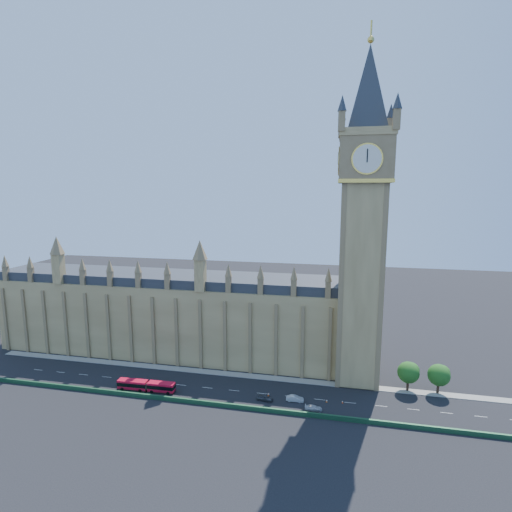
% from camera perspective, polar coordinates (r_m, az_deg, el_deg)
% --- Properties ---
extents(ground, '(400.00, 400.00, 0.00)m').
position_cam_1_polar(ground, '(120.35, -5.07, -18.41)').
color(ground, black).
rests_on(ground, ground).
extents(palace_westminster, '(120.00, 20.00, 28.00)m').
position_cam_1_polar(palace_westminster, '(142.40, -12.30, -8.06)').
color(palace_westminster, olive).
rests_on(palace_westminster, ground).
extents(elizabeth_tower, '(20.59, 20.59, 105.00)m').
position_cam_1_polar(elizabeth_tower, '(115.80, 15.16, 8.33)').
color(elizabeth_tower, olive).
rests_on(elizabeth_tower, ground).
extents(bridge_parapet, '(160.00, 0.60, 1.20)m').
position_cam_1_polar(bridge_parapet, '(112.56, -6.49, -20.20)').
color(bridge_parapet, '#1E4C2D').
rests_on(bridge_parapet, ground).
extents(kerb_north, '(160.00, 3.00, 0.16)m').
position_cam_1_polar(kerb_north, '(128.44, -3.79, -16.47)').
color(kerb_north, gray).
rests_on(kerb_north, ground).
extents(tree_east_near, '(6.00, 6.00, 8.50)m').
position_cam_1_polar(tree_east_near, '(124.34, 21.05, -15.19)').
color(tree_east_near, '#382619').
rests_on(tree_east_near, ground).
extents(tree_east_far, '(6.00, 6.00, 8.50)m').
position_cam_1_polar(tree_east_far, '(125.91, 24.77, -15.13)').
color(tree_east_far, '#382619').
rests_on(tree_east_far, ground).
extents(red_bus, '(16.73, 3.11, 2.83)m').
position_cam_1_polar(red_bus, '(122.44, -15.42, -17.44)').
color(red_bus, red).
rests_on(red_bus, ground).
extents(car_grey, '(4.51, 2.28, 1.47)m').
position_cam_1_polar(car_grey, '(114.12, 1.28, -19.62)').
color(car_grey, '#3D3F45').
rests_on(car_grey, ground).
extents(car_silver, '(4.70, 1.69, 1.54)m').
position_cam_1_polar(car_silver, '(114.22, 5.58, -19.61)').
color(car_silver, '#B3B6BB').
rests_on(car_silver, ground).
extents(car_white, '(4.50, 2.02, 1.28)m').
position_cam_1_polar(car_white, '(110.94, 8.21, -20.69)').
color(car_white, silver).
rests_on(car_white, ground).
extents(cone_a, '(0.61, 0.61, 0.77)m').
position_cam_1_polar(cone_a, '(116.47, 1.78, -19.18)').
color(cone_a, black).
rests_on(cone_a, ground).
extents(cone_b, '(0.55, 0.55, 0.71)m').
position_cam_1_polar(cone_b, '(115.10, 10.06, -19.72)').
color(cone_b, black).
rests_on(cone_b, ground).
extents(cone_c, '(0.59, 0.59, 0.71)m').
position_cam_1_polar(cone_c, '(116.71, 1.81, -19.13)').
color(cone_c, black).
rests_on(cone_c, ground).
extents(cone_d, '(0.49, 0.49, 0.62)m').
position_cam_1_polar(cone_d, '(115.51, 12.25, -19.71)').
color(cone_d, black).
rests_on(cone_d, ground).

